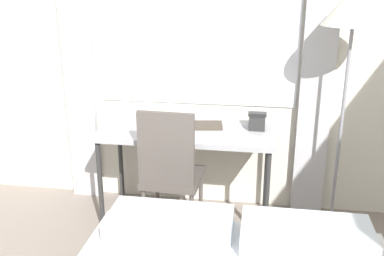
% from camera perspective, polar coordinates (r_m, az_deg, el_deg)
% --- Properties ---
extents(wall_back_with_window, '(5.21, 0.13, 2.70)m').
position_cam_1_polar(wall_back_with_window, '(3.47, 2.45, 11.22)').
color(wall_back_with_window, silver).
rests_on(wall_back_with_window, ground_plane).
extents(desk, '(1.28, 0.57, 0.75)m').
position_cam_1_polar(desk, '(3.30, -0.68, -1.17)').
color(desk, '#B2B2B7').
rests_on(desk, ground_plane).
extents(desk_chair, '(0.42, 0.42, 0.98)m').
position_cam_1_polar(desk_chair, '(3.12, -2.78, -5.23)').
color(desk_chair, '#59514C').
rests_on(desk_chair, ground_plane).
extents(standing_lamp, '(0.41, 0.41, 1.78)m').
position_cam_1_polar(standing_lamp, '(3.13, 19.83, 13.12)').
color(standing_lamp, '#4C4C51').
rests_on(standing_lamp, ground_plane).
extents(telephone, '(0.13, 0.19, 0.11)m').
position_cam_1_polar(telephone, '(3.34, 8.27, 0.90)').
color(telephone, '#2D2D2D').
rests_on(telephone, desk).
extents(book, '(0.29, 0.20, 0.02)m').
position_cam_1_polar(book, '(3.33, 1.50, 0.36)').
color(book, '#4C4238').
rests_on(book, desk).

